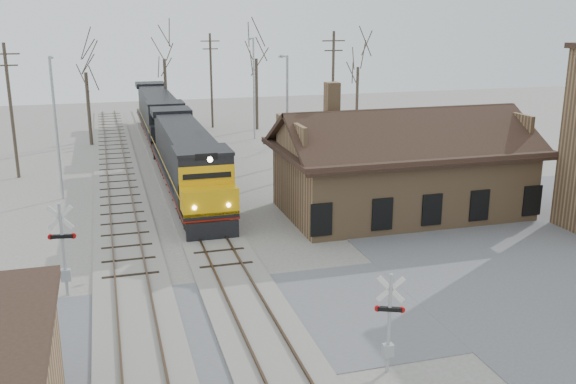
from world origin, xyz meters
name	(u,v)px	position (x,y,z in m)	size (l,w,h in m)	color
ground	(255,322)	(0.00, 0.00, 0.00)	(140.00, 140.00, 0.00)	#A49F94
road	(255,322)	(0.00, 0.00, 0.01)	(60.00, 9.00, 0.03)	#5C5C61
parking_lot	(569,245)	(18.00, 4.00, 0.02)	(22.00, 26.00, 0.03)	#5C5C61
track_main	(199,213)	(0.00, 15.00, 0.07)	(3.40, 90.00, 0.24)	#A49F94
track_siding	(123,219)	(-4.50, 15.00, 0.07)	(3.40, 90.00, 0.24)	#A49F94
depot	(401,174)	(11.99, 12.00, 2.41)	(15.20, 9.31, 7.90)	#94704C
locomotive_lead	(187,160)	(0.00, 19.49, 2.40)	(3.07, 20.58, 4.57)	black
locomotive_trailing	(159,115)	(0.00, 40.34, 2.40)	(3.07, 20.58, 4.33)	black
crossbuck_near	(389,326)	(3.50, -4.77, 1.71)	(0.97, 0.47, 3.58)	#A5A8AD
crossbuck_far	(64,253)	(-7.24, 4.78, 1.94)	(1.18, 0.31, 4.15)	#A5A8AD
streetlight_a	(56,121)	(-8.14, 20.90, 5.17)	(0.25, 2.04, 9.27)	#A5A8AD
streetlight_b	(287,112)	(7.49, 21.51, 5.05)	(0.25, 2.04, 9.02)	#A5A8AD
streetlight_c	(254,83)	(8.94, 38.10, 5.38)	(0.25, 2.04, 9.67)	#A5A8AD
utility_pole_a	(11,109)	(-11.59, 27.73, 5.16)	(2.00, 0.24, 9.86)	#382D23
utility_pole_b	(211,79)	(6.08, 45.53, 5.18)	(2.00, 0.24, 9.90)	#382D23
utility_pole_c	(333,91)	(13.83, 29.31, 5.45)	(2.00, 0.24, 10.45)	#382D23
tree_b	(85,60)	(-6.43, 39.36, 7.78)	(4.46, 4.46, 10.93)	#382D23
tree_c	(164,47)	(1.30, 45.75, 8.57)	(4.91, 4.91, 12.03)	#382D23
tree_d	(256,47)	(10.44, 43.16, 8.59)	(4.92, 4.92, 12.06)	#382D23
tree_e	(358,56)	(20.42, 39.89, 7.62)	(4.37, 4.37, 10.71)	#382D23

